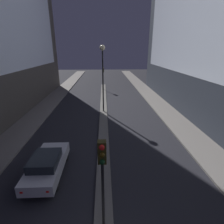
{
  "coord_description": "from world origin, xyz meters",
  "views": [
    {
      "loc": [
        0.11,
        -2.49,
        7.32
      ],
      "look_at": [
        0.99,
        16.44,
        0.5
      ],
      "focal_mm": 28.0,
      "sensor_mm": 36.0,
      "label": 1
    }
  ],
  "objects_px": {
    "street_lamp": "(103,64)",
    "traffic_light_near": "(102,167)",
    "traffic_light_mid": "(103,73)",
    "car_left_lane": "(47,164)"
  },
  "relations": [
    {
      "from": "traffic_light_mid",
      "to": "car_left_lane",
      "type": "height_order",
      "value": "traffic_light_mid"
    },
    {
      "from": "traffic_light_mid",
      "to": "car_left_lane",
      "type": "relative_size",
      "value": 0.93
    },
    {
      "from": "traffic_light_near",
      "to": "car_left_lane",
      "type": "xyz_separation_m",
      "value": [
        -3.41,
        3.56,
        -2.4
      ]
    },
    {
      "from": "traffic_light_mid",
      "to": "street_lamp",
      "type": "distance_m",
      "value": 12.57
    },
    {
      "from": "car_left_lane",
      "to": "traffic_light_mid",
      "type": "bearing_deg",
      "value": 81.78
    },
    {
      "from": "traffic_light_near",
      "to": "traffic_light_mid",
      "type": "bearing_deg",
      "value": 90.0
    },
    {
      "from": "traffic_light_near",
      "to": "street_lamp",
      "type": "bearing_deg",
      "value": 90.0
    },
    {
      "from": "traffic_light_near",
      "to": "street_lamp",
      "type": "height_order",
      "value": "street_lamp"
    },
    {
      "from": "traffic_light_near",
      "to": "street_lamp",
      "type": "xyz_separation_m",
      "value": [
        0.0,
        14.89,
        2.6
      ]
    },
    {
      "from": "street_lamp",
      "to": "traffic_light_near",
      "type": "bearing_deg",
      "value": -90.0
    }
  ]
}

